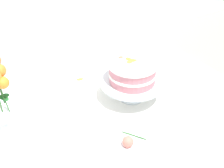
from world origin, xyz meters
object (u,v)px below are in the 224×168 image
layer_cake (132,71)px  fallen_rose (128,141)px  dining_table (102,129)px  cake_stand (131,83)px

layer_cake → fallen_rose: (-0.19, -0.25, -0.13)m
fallen_rose → dining_table: bearing=87.7°
dining_table → fallen_rose: (-0.01, -0.22, 0.11)m
cake_stand → fallen_rose: 0.32m
cake_stand → layer_cake: 0.07m
cake_stand → fallen_rose: size_ratio=2.77×
cake_stand → layer_cake: (-0.00, 0.00, 0.07)m
layer_cake → fallen_rose: 0.34m
layer_cake → fallen_rose: layer_cake is taller
cake_stand → fallen_rose: cake_stand is taller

